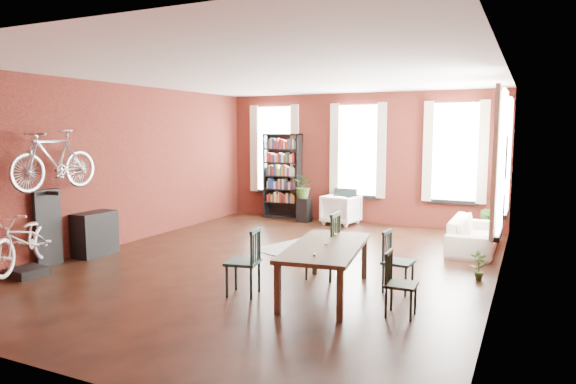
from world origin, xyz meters
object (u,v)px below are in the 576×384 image
Objects in this scene: plant_stand at (304,210)px; bicycle_floor at (23,213)px; dining_chair_a at (243,262)px; white_armchair at (341,208)px; dining_chair_c at (401,284)px; dining_table at (326,270)px; dining_chair_b at (323,245)px; cream_sofa at (474,228)px; bookshelf at (283,176)px; bike_trainer at (27,272)px; console_table at (95,234)px; dining_chair_d at (398,262)px.

bicycle_floor is (-1.95, -6.37, 0.72)m from plant_stand.
bicycle_floor is at bearing -89.51° from dining_chair_a.
dining_chair_c is at bearing 125.50° from white_armchair.
dining_chair_b reaches higher than dining_table.
cream_sofa is 4.38m from plant_stand.
bookshelf is 6.88m from bike_trainer.
bookshelf reaches higher than plant_stand.
white_armchair is (-1.31, 4.51, -0.12)m from dining_chair_b.
console_table is (-4.66, 0.31, 0.05)m from dining_table.
dining_chair_c is 0.46× the size of bicycle_floor.
bookshelf is at bearing 55.60° from bicycle_floor.
dining_chair_c is 6.68m from plant_stand.
dining_chair_a is 2.18m from dining_chair_c.
dining_table is 1.20m from dining_chair_c.
bicycle_floor reaches higher than cream_sofa.
bookshelf is at bearing 76.17° from console_table.
dining_chair_d is at bearing -49.28° from bookshelf.
bookshelf is at bearing 0.37° from white_armchair.
bicycle_floor is (0.11, -1.52, 0.61)m from console_table.
dining_table is 0.99× the size of cream_sofa.
bookshelf is at bearing 80.06° from bike_trainer.
bicycle_floor is (-4.21, -1.95, 0.50)m from dining_chair_b.
dining_chair_c is at bearing -26.96° from dining_table.
dining_chair_b is 1.19× the size of dining_chair_d.
dining_chair_b is 0.47× the size of bookshelf.
dining_table is 5.50m from white_armchair.
dining_chair_c is 5.84m from console_table.
console_table is (-3.63, 0.81, -0.07)m from dining_chair_a.
dining_table is at bearing 116.59° from white_armchair.
dining_chair_b is 0.49× the size of cream_sofa.
dining_chair_d is (-0.26, 0.95, 0.03)m from dining_chair_c.
dining_chair_b is 1.29× the size of console_table.
console_table is (-4.32, -0.43, -0.11)m from dining_chair_b.
bookshelf is at bearing 35.77° from dining_chair_c.
dining_chair_a is at bearing -13.18° from bicycle_floor.
dining_chair_c is at bearing 174.17° from cream_sofa.
dining_table is 0.93× the size of bookshelf.
bookshelf is (-4.26, 4.95, 0.67)m from dining_chair_d.
plant_stand is (1.96, 6.35, 0.23)m from bike_trainer.
dining_table is 2.00× the size of dining_chair_b.
bookshelf reaches higher than dining_chair_a.
bicycle_floor reaches higher than dining_chair_d.
console_table is at bearing 67.73° from white_armchair.
plant_stand is at bearing 72.88° from bike_trainer.
dining_chair_a reaches higher than plant_stand.
dining_chair_c is 0.98m from dining_chair_d.
bicycle_floor is (-1.17, -6.72, -0.09)m from bookshelf.
white_armchair is (1.73, -0.27, -0.70)m from bookshelf.
bike_trainer is at bearing 74.83° from white_armchair.
dining_chair_b is 4.66m from bike_trainer.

